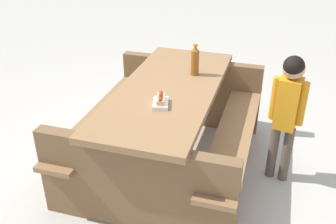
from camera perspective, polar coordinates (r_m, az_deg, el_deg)
name	(u,v)px	position (r m, az deg, el deg)	size (l,w,h in m)	color
ground_plane	(168,164)	(3.47, 0.00, -7.63)	(30.00, 30.00, 0.00)	#B7B2A8
picnic_table	(168,120)	(3.22, 0.00, -1.25)	(2.14, 1.89, 0.75)	olive
soda_bottle	(195,61)	(3.28, 4.01, 7.59)	(0.07, 0.07, 0.27)	brown
hotdog_tray	(161,101)	(2.79, -1.09, 1.60)	(0.19, 0.12, 0.08)	white
child_in_coat	(288,104)	(3.08, 17.30, 1.12)	(0.21, 0.24, 1.09)	brown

